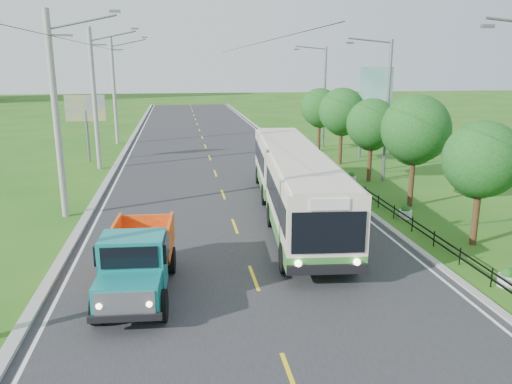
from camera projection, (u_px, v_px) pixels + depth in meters
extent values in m
plane|color=#1F5A15|center=(254.00, 278.00, 17.99)|extent=(240.00, 240.00, 0.00)
cube|color=#28282B|center=(213.00, 168.00, 37.12)|extent=(14.00, 120.00, 0.02)
cube|color=#9E9E99|center=(114.00, 170.00, 36.02)|extent=(0.40, 120.00, 0.15)
cube|color=#9E9E99|center=(306.00, 164.00, 38.19)|extent=(0.30, 120.00, 0.10)
cube|color=silver|center=(121.00, 170.00, 36.11)|extent=(0.12, 120.00, 0.00)
cube|color=silver|center=(300.00, 165.00, 38.12)|extent=(0.12, 120.00, 0.00)
cube|color=yellow|center=(254.00, 278.00, 17.98)|extent=(0.12, 2.20, 0.00)
cube|color=black|center=(342.00, 178.00, 32.51)|extent=(0.04, 40.00, 0.60)
cylinder|color=gray|center=(56.00, 117.00, 24.10)|extent=(0.32, 0.32, 10.00)
cube|color=slate|center=(59.00, 35.00, 23.23)|extent=(1.20, 0.10, 0.10)
cube|color=slate|center=(115.00, 11.00, 23.35)|extent=(0.50, 0.18, 0.12)
cylinder|color=gray|center=(95.00, 100.00, 35.58)|extent=(0.32, 0.32, 10.00)
cube|color=slate|center=(98.00, 45.00, 34.71)|extent=(1.20, 0.10, 0.10)
cube|color=slate|center=(135.00, 29.00, 34.83)|extent=(0.50, 0.18, 0.12)
cylinder|color=gray|center=(114.00, 91.00, 47.06)|extent=(0.32, 0.32, 10.00)
cube|color=slate|center=(117.00, 50.00, 46.19)|extent=(1.20, 0.10, 0.10)
cube|color=slate|center=(145.00, 37.00, 46.31)|extent=(0.50, 0.18, 0.12)
cylinder|color=#382314|center=(476.00, 211.00, 21.01)|extent=(0.28, 0.28, 2.97)
sphere|color=#154917|center=(482.00, 159.00, 20.45)|extent=(3.18, 3.18, 3.18)
sphere|color=#154917|center=(478.00, 172.00, 21.12)|extent=(2.33, 2.33, 2.33)
cylinder|color=#382314|center=(412.00, 176.00, 26.70)|extent=(0.28, 0.28, 3.36)
sphere|color=#154917|center=(416.00, 129.00, 26.07)|extent=(3.60, 3.60, 3.60)
sphere|color=#154917|center=(414.00, 141.00, 26.76)|extent=(2.64, 2.64, 2.64)
cylinder|color=#382314|center=(370.00, 159.00, 32.48)|extent=(0.28, 0.28, 3.02)
sphere|color=#154917|center=(372.00, 124.00, 31.92)|extent=(3.24, 3.24, 3.24)
sphere|color=#154917|center=(371.00, 133.00, 32.59)|extent=(2.38, 2.38, 2.38)
cylinder|color=#382314|center=(341.00, 143.00, 38.19)|extent=(0.28, 0.28, 3.25)
sphere|color=#154917|center=(342.00, 111.00, 37.59)|extent=(3.48, 3.48, 3.48)
sphere|color=#154917|center=(342.00, 120.00, 38.27)|extent=(2.55, 2.55, 2.55)
cylinder|color=#382314|center=(319.00, 134.00, 43.96)|extent=(0.28, 0.28, 3.08)
sphere|color=#154917|center=(320.00, 107.00, 43.38)|extent=(3.30, 3.30, 3.30)
sphere|color=#154917|center=(320.00, 114.00, 44.05)|extent=(2.42, 2.42, 2.42)
cube|color=slate|center=(488.00, 26.00, 17.03)|extent=(0.45, 0.16, 0.12)
cylinder|color=slate|center=(387.00, 112.00, 31.89)|extent=(0.20, 0.20, 9.00)
cylinder|color=slate|center=(370.00, 40.00, 30.58)|extent=(2.80, 0.10, 0.34)
cube|color=slate|center=(350.00, 43.00, 30.42)|extent=(0.45, 0.16, 0.12)
cylinder|color=slate|center=(325.00, 98.00, 45.28)|extent=(0.20, 0.20, 9.00)
cylinder|color=slate|center=(311.00, 48.00, 43.98)|extent=(2.80, 0.10, 0.34)
cube|color=slate|center=(297.00, 49.00, 43.82)|extent=(0.45, 0.16, 0.12)
cylinder|color=silver|center=(507.00, 281.00, 17.32)|extent=(0.64, 0.64, 0.40)
sphere|color=#154917|center=(508.00, 274.00, 17.26)|extent=(0.44, 0.44, 0.44)
cylinder|color=silver|center=(405.00, 214.00, 24.97)|extent=(0.64, 0.64, 0.40)
sphere|color=#154917|center=(406.00, 209.00, 24.91)|extent=(0.44, 0.44, 0.44)
cylinder|color=silver|center=(351.00, 179.00, 32.63)|extent=(0.64, 0.64, 0.40)
sphere|color=#154917|center=(351.00, 175.00, 32.57)|extent=(0.44, 0.44, 0.44)
cylinder|color=silver|center=(318.00, 157.00, 40.28)|extent=(0.64, 0.64, 0.40)
sphere|color=#154917|center=(318.00, 154.00, 40.22)|extent=(0.44, 0.44, 0.44)
cylinder|color=slate|center=(88.00, 136.00, 39.02)|extent=(0.20, 0.20, 4.00)
cube|color=yellow|center=(85.00, 108.00, 38.47)|extent=(3.00, 0.15, 2.00)
cylinder|color=slate|center=(385.00, 135.00, 35.96)|extent=(0.24, 0.24, 5.00)
cylinder|color=slate|center=(361.00, 127.00, 40.74)|extent=(0.24, 0.24, 5.00)
cube|color=#144C47|center=(375.00, 87.00, 37.53)|extent=(0.20, 6.00, 3.00)
cube|color=#367C31|center=(307.00, 227.00, 20.86)|extent=(3.55, 8.55, 0.61)
cube|color=beige|center=(308.00, 195.00, 20.52)|extent=(3.55, 8.55, 2.14)
cube|color=black|center=(308.00, 195.00, 20.52)|extent=(3.53, 7.89, 1.05)
cube|color=#367C31|center=(283.00, 178.00, 29.71)|extent=(3.49, 7.99, 0.61)
cube|color=beige|center=(283.00, 156.00, 29.37)|extent=(3.49, 7.99, 2.14)
cube|color=black|center=(283.00, 156.00, 29.36)|extent=(3.48, 7.34, 1.05)
cube|color=#4C4C4C|center=(293.00, 177.00, 25.15)|extent=(2.70, 1.35, 2.64)
cube|color=black|center=(329.00, 233.00, 16.52)|extent=(2.49, 0.30, 1.44)
cylinder|color=black|center=(285.00, 258.00, 18.34)|extent=(0.46, 1.18, 1.15)
cylinder|color=black|center=(352.00, 256.00, 18.49)|extent=(0.46, 1.18, 1.15)
cylinder|color=black|center=(271.00, 215.00, 23.60)|extent=(0.46, 1.18, 1.15)
cylinder|color=black|center=(324.00, 214.00, 23.75)|extent=(0.46, 1.18, 1.15)
cylinder|color=black|center=(265.00, 195.00, 27.24)|extent=(0.46, 1.18, 1.15)
cylinder|color=black|center=(310.00, 194.00, 27.39)|extent=(0.46, 1.18, 1.15)
cylinder|color=black|center=(259.00, 175.00, 32.18)|extent=(0.46, 1.18, 1.15)
cylinder|color=black|center=(297.00, 174.00, 32.33)|extent=(0.46, 1.18, 1.15)
cube|color=#157F7E|center=(128.00, 294.00, 14.53)|extent=(1.96, 1.37, 0.90)
cube|color=#157F7E|center=(134.00, 262.00, 15.71)|extent=(2.06, 1.56, 1.79)
cube|color=black|center=(133.00, 249.00, 15.60)|extent=(2.24, 1.30, 0.63)
cube|color=black|center=(138.00, 278.00, 16.62)|extent=(1.24, 5.42, 0.22)
cube|color=orange|center=(143.00, 237.00, 17.86)|extent=(2.23, 2.82, 1.16)
cylinder|color=black|center=(98.00, 308.00, 14.74)|extent=(0.38, 1.00, 0.99)
cylinder|color=black|center=(162.00, 305.00, 14.91)|extent=(0.38, 1.00, 0.99)
cylinder|color=black|center=(119.00, 262.00, 18.20)|extent=(0.38, 1.00, 0.99)
cylinder|color=black|center=(171.00, 260.00, 18.37)|extent=(0.38, 1.00, 0.99)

